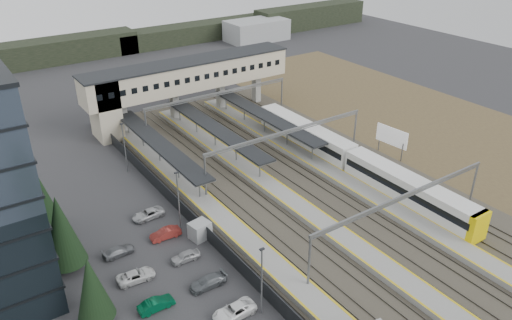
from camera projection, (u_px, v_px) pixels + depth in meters
ground at (278, 246)px, 60.18m from camera, size 220.00×220.00×0.00m
conifer_row at (105, 309)px, 44.11m from camera, size 4.42×49.82×9.50m
lampposts at (214, 233)px, 55.11m from camera, size 0.50×53.25×8.07m
fence at (210, 237)px, 60.14m from camera, size 0.08×90.00×2.00m
relay_cabin_far at (200, 230)px, 61.14m from camera, size 2.69×2.37×2.19m
rail_corridor at (311, 202)px, 68.40m from camera, size 34.00×90.00×0.92m
canopies at (215, 128)px, 81.70m from camera, size 23.10×30.00×3.28m
footbridge at (176, 80)px, 91.22m from camera, size 40.40×6.40×11.20m
gantries at (338, 166)px, 65.64m from camera, size 28.40×62.28×7.17m
train at (353, 161)px, 75.12m from camera, size 3.13×43.59×3.95m
billboard at (392, 137)px, 80.06m from camera, size 0.75×5.85×4.96m
scrub_east at (469, 142)px, 86.37m from camera, size 34.00×120.00×0.06m
treeline_far at (149, 40)px, 138.47m from camera, size 170.00×19.00×7.00m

